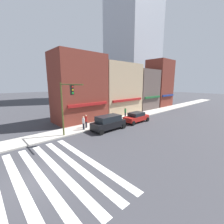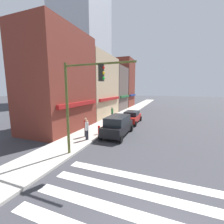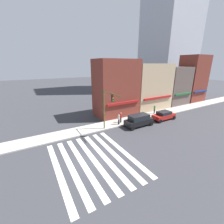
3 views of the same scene
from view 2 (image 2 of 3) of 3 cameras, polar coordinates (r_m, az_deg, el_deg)
The scene contains 9 objects.
storefront_row at distance 27.53m, azimuth -3.54°, elevation 10.10°, with size 31.09×5.30×11.88m.
tower_distant at distance 61.27m, azimuth -11.51°, elevation 31.87°, with size 17.15×15.25×57.46m.
traffic_signal at distance 9.70m, azimuth -11.89°, elevation 6.73°, with size 0.32×4.68×6.20m.
suv_black at distance 14.79m, azimuth 2.18°, elevation -4.99°, with size 4.71×2.12×1.94m.
sedan_red at distance 20.33m, azimuth 7.52°, elevation -1.81°, with size 4.41×2.02×1.59m.
pedestrian_white_shirt at distance 13.27m, azimuth -9.57°, elevation -6.55°, with size 0.32×0.32×1.77m.
pedestrian_green_top at distance 22.01m, azimuth 0.07°, elevation -0.31°, with size 0.32×0.32×1.77m.
pedestrian_red_jacket at distance 14.19m, azimuth -9.99°, elevation -5.55°, with size 0.32×0.32×1.77m.
fire_hydrant at distance 14.88m, azimuth -4.99°, elevation -6.60°, with size 0.24×0.24×0.84m.
Camera 2 is at (-3.55, 0.07, 4.56)m, focal length 24.00 mm.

